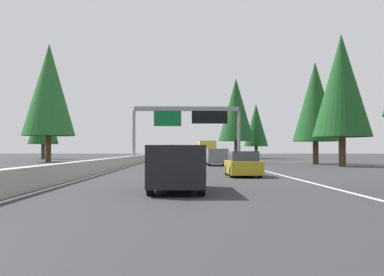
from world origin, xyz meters
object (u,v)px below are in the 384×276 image
sign_gantry_overhead (188,118)px  minivan_distant_a (177,166)px  conifer_right_mid (315,102)px  bus_far_left (171,150)px  conifer_right_near (342,85)px  sedan_mid_left (243,165)px  minivan_mid_right (217,156)px  box_truck_far_right (207,150)px  sedan_near_center (196,153)px  pickup_distant_b (184,154)px  sedan_far_center (202,155)px  conifer_left_far (43,118)px  conifer_right_far (236,110)px  conifer_right_distant (256,125)px  conifer_left_mid (49,90)px

sign_gantry_overhead → minivan_distant_a: bearing=178.9°
conifer_right_mid → bus_far_left: bearing=14.0°
sign_gantry_overhead → conifer_right_near: bearing=-123.5°
sedan_mid_left → minivan_mid_right: size_ratio=0.88×
box_truck_far_right → sedan_near_center: size_ratio=1.93×
sign_gantry_overhead → pickup_distant_b: 29.30m
bus_far_left → conifer_right_near: (-81.95, -18.81, 6.08)m
sedan_far_center → conifer_left_far: conifer_left_far is taller
minivan_distant_a → conifer_right_mid: 38.17m
minivan_distant_a → conifer_left_far: size_ratio=0.41×
bus_far_left → sedan_far_center: 42.31m
sedan_near_center → pickup_distant_b: bearing=176.0°
conifer_right_far → conifer_left_far: (-2.80, 34.78, -1.74)m
conifer_left_far → conifer_right_far: bearing=-85.4°
minivan_mid_right → conifer_right_distant: conifer_right_distant is taller
sedan_mid_left → pickup_distant_b: 55.76m
sedan_mid_left → conifer_left_mid: size_ratio=0.28×
minivan_mid_right → conifer_right_distant: bearing=-14.1°
sign_gantry_overhead → conifer_right_mid: bearing=-97.9°
conifer_right_near → conifer_right_far: conifer_right_far is taller
sedan_mid_left → sedan_far_center: (57.13, 0.25, 0.00)m
minivan_distant_a → sedan_far_center: (66.92, -3.47, -0.27)m
sign_gantry_overhead → conifer_right_near: size_ratio=0.99×
pickup_distant_b → sedan_far_center: size_ratio=1.27×
sedan_mid_left → conifer_right_distant: size_ratio=0.41×
minivan_distant_a → box_truck_far_right: (53.10, -3.76, 0.66)m
box_truck_far_right → conifer_right_distant: size_ratio=0.80×
minivan_mid_right → conifer_right_near: (-2.33, -11.93, 6.85)m
minivan_mid_right → conifer_right_distant: 44.36m
sedan_mid_left → conifer_right_far: conifer_right_far is taller
conifer_right_mid → sedan_near_center: bearing=7.8°
conifer_right_near → conifer_left_far: (38.13, 40.35, -0.41)m
sedan_near_center → conifer_right_distant: bearing=-167.0°
sign_gantry_overhead → conifer_left_mid: size_ratio=0.80×
minivan_distant_a → conifer_left_mid: conifer_left_mid is taller
minivan_distant_a → sedan_near_center: minivan_distant_a is taller
sign_gantry_overhead → conifer_right_far: conifer_right_far is taller
sedan_mid_left → conifer_right_distant: (61.94, -10.57, 5.77)m
sedan_near_center → conifer_left_far: conifer_left_far is taller
sedan_near_center → conifer_left_mid: bearing=163.5°
minivan_mid_right → sign_gantry_overhead: bearing=20.9°
pickup_distant_b → sedan_far_center: (1.47, -3.23, -0.23)m
sign_gantry_overhead → pickup_distant_b: size_ratio=2.26×
bus_far_left → conifer_right_near: bearing=-167.1°
minivan_distant_a → conifer_right_distant: size_ratio=0.47×
sedan_mid_left → bus_far_left: (98.87, 7.03, 1.03)m
sedan_mid_left → minivan_mid_right: bearing=0.5°
pickup_distant_b → conifer_right_far: bearing=-77.2°
sedan_mid_left → pickup_distant_b: bearing=3.6°
conifer_right_distant → conifer_left_mid: 42.45m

